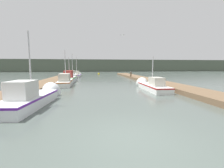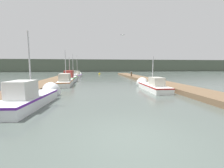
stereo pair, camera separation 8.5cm
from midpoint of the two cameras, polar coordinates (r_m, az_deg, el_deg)
ground_plane at (r=4.89m, az=7.87°, el=-19.92°), size 200.00×200.00×0.00m
dock_left at (r=21.07m, az=-22.42°, el=0.80°), size 2.51×40.00×0.37m
dock_right at (r=21.79m, az=14.19°, el=1.29°), size 2.51×40.00×0.37m
distant_shore_ridge at (r=68.90m, az=-6.17°, el=6.96°), size 120.00×16.00×4.93m
fishing_boat_0 at (r=9.74m, az=-27.48°, el=-4.35°), size 2.02×5.63×4.49m
fishing_boat_1 at (r=14.78m, az=14.75°, el=-0.51°), size 1.54×5.80×3.54m
fishing_boat_2 at (r=18.81m, az=-16.86°, el=1.17°), size 1.72×6.42×4.38m
fishing_boat_3 at (r=22.90m, az=-15.57°, el=2.30°), size 1.69×5.02×3.92m
fishing_boat_4 at (r=27.74m, az=-14.42°, el=3.00°), size 1.41×4.98×4.68m
fishing_boat_5 at (r=32.73m, az=-12.95°, el=3.42°), size 1.65×5.15×4.83m
mooring_piling_1 at (r=26.89m, az=7.47°, el=3.42°), size 0.25×0.25×1.27m
channel_buoy at (r=40.51m, az=-4.76°, el=3.86°), size 0.53×0.53×1.03m
seagull_lead at (r=18.21m, az=4.17°, el=18.12°), size 0.56×0.31×0.12m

